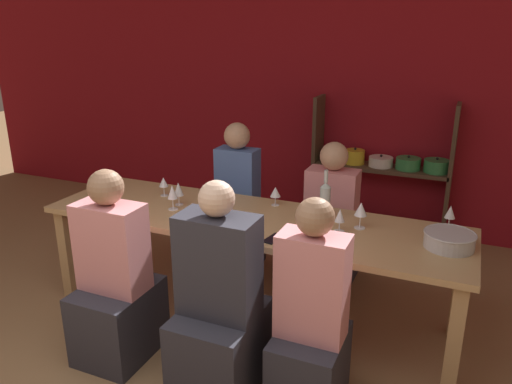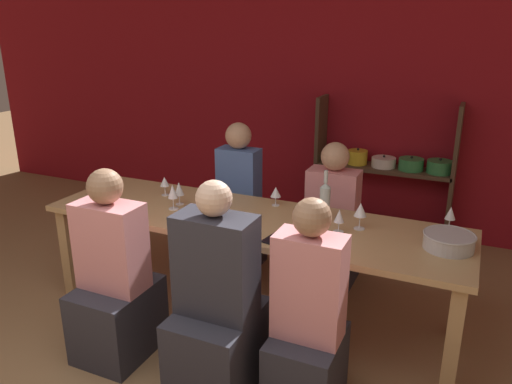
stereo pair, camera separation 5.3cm
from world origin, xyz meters
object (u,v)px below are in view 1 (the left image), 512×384
object	(u,v)px
wine_glass_empty_a	(340,216)
person_far_a	(238,214)
wine_glass_empty_b	(172,193)
cell_phone	(273,239)
wine_glass_red_a	(164,183)
wine_glass_red_b	(450,213)
wine_glass_white_b	(102,177)
mixing_bowl	(449,239)
person_near_b	(220,318)
wine_glass_white_a	(178,190)
shelf_unit	(377,187)
person_far_b	(330,232)
person_near_c	(310,331)
dining_table	(250,228)
wine_glass_white_c	(361,210)
wine_bottle_green	(325,200)
person_near_a	(116,290)

from	to	relation	value
wine_glass_empty_a	person_far_a	world-z (taller)	person_far_a
wine_glass_empty_b	cell_phone	size ratio (longest dim) A/B	1.12
wine_glass_empty_a	wine_glass_red_a	distance (m)	1.41
wine_glass_empty_a	wine_glass_empty_b	bearing A→B (deg)	-176.29
wine_glass_red_b	wine_glass_white_b	bearing A→B (deg)	-174.12
mixing_bowl	person_near_b	bearing A→B (deg)	-144.95
mixing_bowl	wine_glass_red_a	size ratio (longest dim) A/B	2.05
mixing_bowl	person_far_a	size ratio (longest dim) A/B	0.24
person_near_b	wine_glass_red_a	bearing A→B (deg)	135.98
wine_glass_white_a	person_far_a	world-z (taller)	person_far_a
wine_glass_red_a	cell_phone	bearing A→B (deg)	-21.90
shelf_unit	person_far_b	world-z (taller)	shelf_unit
wine_glass_red_b	wine_glass_empty_b	world-z (taller)	wine_glass_empty_b
person_near_b	person_near_c	distance (m)	0.51
person_far_b	wine_glass_white_b	bearing A→B (deg)	22.40
wine_glass_red_a	mixing_bowl	bearing A→B (deg)	-3.55
mixing_bowl	wine_glass_red_b	xyz separation A→B (m)	(-0.02, 0.27, 0.07)
wine_glass_white_b	person_near_c	distance (m)	2.09
shelf_unit	dining_table	bearing A→B (deg)	-106.48
wine_glass_white_c	wine_glass_empty_b	bearing A→B (deg)	-171.91
wine_glass_white_b	wine_glass_empty_b	world-z (taller)	same
wine_glass_white_c	wine_glass_empty_a	bearing A→B (deg)	-135.26
wine_bottle_green	wine_glass_empty_a	size ratio (longest dim) A/B	2.23
wine_glass_empty_b	wine_glass_white_b	bearing A→B (deg)	171.46
wine_bottle_green	person_near_a	distance (m)	1.46
wine_glass_red_a	person_near_a	world-z (taller)	person_near_a
person_far_a	person_near_b	size ratio (longest dim) A/B	1.01
wine_bottle_green	wine_glass_white_b	distance (m)	1.74
wine_glass_white_c	wine_glass_red_a	xyz separation A→B (m)	(-1.51, 0.04, -0.02)
wine_glass_red_b	person_far_a	world-z (taller)	person_far_a
person_near_a	person_near_b	size ratio (longest dim) A/B	0.97
wine_glass_white_b	wine_glass_red_a	distance (m)	0.50
cell_phone	wine_bottle_green	bearing A→B (deg)	67.50
wine_glass_white_b	person_far_b	bearing A→B (deg)	22.40
wine_glass_empty_b	person_near_a	xyz separation A→B (m)	(-0.01, -0.66, -0.43)
wine_glass_white_a	wine_glass_red_b	distance (m)	1.84
shelf_unit	person_far_b	bearing A→B (deg)	-98.12
mixing_bowl	person_far_b	distance (m)	1.18
wine_glass_empty_a	wine_glass_white_a	world-z (taller)	wine_glass_white_a
shelf_unit	wine_glass_white_b	xyz separation A→B (m)	(-1.81, -1.80, 0.39)
wine_glass_white_c	wine_glass_white_b	bearing A→B (deg)	-177.78
wine_glass_white_b	wine_glass_empty_b	size ratio (longest dim) A/B	1.00
wine_bottle_green	wine_glass_white_b	xyz separation A→B (m)	(-1.74, -0.15, -0.01)
mixing_bowl	person_far_a	distance (m)	1.82
dining_table	wine_glass_white_b	xyz separation A→B (m)	(-1.27, 0.03, 0.21)
dining_table	mixing_bowl	distance (m)	1.28
wine_glass_empty_b	person_far_b	size ratio (longest dim) A/B	0.15
wine_glass_empty_b	cell_phone	xyz separation A→B (m)	(0.84, -0.20, -0.12)
wine_glass_white_c	cell_phone	world-z (taller)	wine_glass_white_c
shelf_unit	wine_bottle_green	world-z (taller)	shelf_unit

